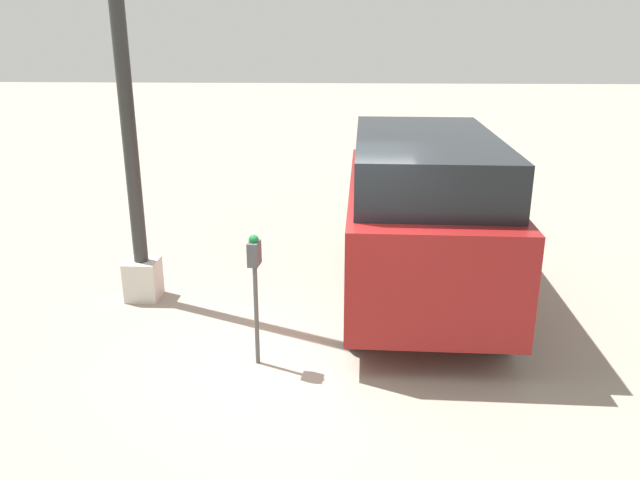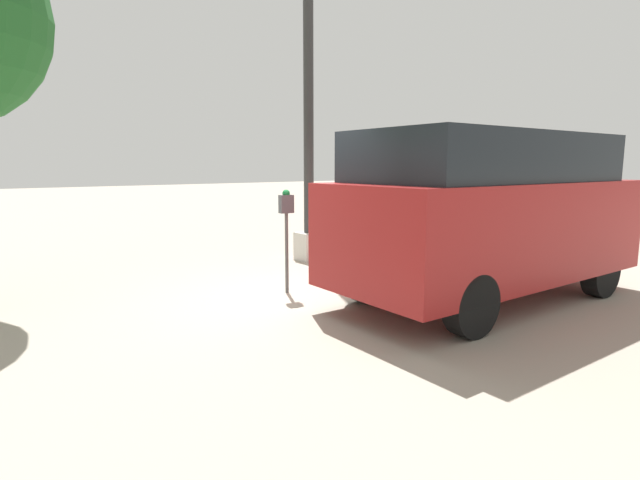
{
  "view_description": "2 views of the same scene",
  "coord_description": "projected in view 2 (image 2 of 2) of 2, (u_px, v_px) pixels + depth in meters",
  "views": [
    {
      "loc": [
        -6.26,
        -0.44,
        3.53
      ],
      "look_at": [
        0.09,
        -0.16,
        1.4
      ],
      "focal_mm": 35.0,
      "sensor_mm": 36.0,
      "label": 1
    },
    {
      "loc": [
        -4.03,
        -5.44,
        1.86
      ],
      "look_at": [
        -0.26,
        -0.49,
        0.92
      ],
      "focal_mm": 28.0,
      "sensor_mm": 36.0,
      "label": 2
    }
  ],
  "objects": [
    {
      "name": "lamp_post",
      "position": [
        309.0,
        141.0,
        9.46
      ],
      "size": [
        0.44,
        0.44,
        6.15
      ],
      "color": "beige",
      "rests_on": "ground"
    },
    {
      "name": "ground_plane",
      "position": [
        314.0,
        299.0,
        6.98
      ],
      "size": [
        80.0,
        80.0,
        0.0
      ],
      "primitive_type": "plane",
      "color": "gray"
    },
    {
      "name": "parked_van",
      "position": [
        488.0,
        212.0,
        6.76
      ],
      "size": [
        4.7,
        2.06,
        2.27
      ],
      "rotation": [
        0.0,
        0.0,
        -0.03
      ],
      "color": "maroon",
      "rests_on": "ground"
    },
    {
      "name": "parking_meter_near",
      "position": [
        286.0,
        217.0,
        7.16
      ],
      "size": [
        0.21,
        0.13,
        1.51
      ],
      "rotation": [
        0.0,
        0.0,
        -0.12
      ],
      "color": "#4C4C4C",
      "rests_on": "ground"
    }
  ]
}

